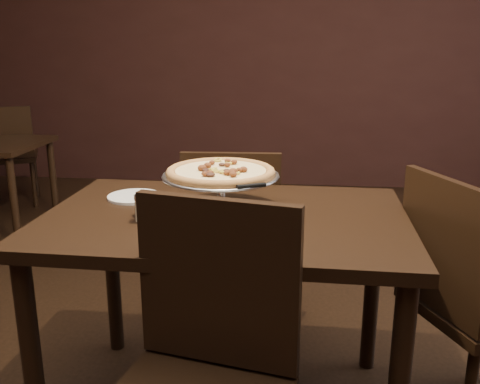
# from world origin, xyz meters

# --- Properties ---
(room) EXTENTS (6.04, 7.04, 2.84)m
(room) POSITION_xyz_m (0.06, 0.03, 1.40)
(room) COLOR black
(room) RESTS_ON ground
(dining_table) EXTENTS (1.31, 0.89, 0.81)m
(dining_table) POSITION_xyz_m (0.02, -0.00, 0.70)
(dining_table) COLOR black
(dining_table) RESTS_ON ground
(pizza_stand) EXTENTS (0.42, 0.42, 0.17)m
(pizza_stand) POSITION_xyz_m (-0.00, 0.04, 0.95)
(pizza_stand) COLOR silver
(pizza_stand) RESTS_ON dining_table
(parmesan_shaker) EXTENTS (0.06, 0.06, 0.10)m
(parmesan_shaker) POSITION_xyz_m (-0.25, -0.10, 0.86)
(parmesan_shaker) COLOR beige
(parmesan_shaker) RESTS_ON dining_table
(pepper_flake_shaker) EXTENTS (0.05, 0.05, 0.09)m
(pepper_flake_shaker) POSITION_xyz_m (-0.05, -0.16, 0.86)
(pepper_flake_shaker) COLOR maroon
(pepper_flake_shaker) RESTS_ON dining_table
(packet_caddy) EXTENTS (0.08, 0.08, 0.07)m
(packet_caddy) POSITION_xyz_m (-0.25, -0.05, 0.84)
(packet_caddy) COLOR black
(packet_caddy) RESTS_ON dining_table
(napkin_stack) EXTENTS (0.14, 0.14, 0.01)m
(napkin_stack) POSITION_xyz_m (0.22, -0.30, 0.82)
(napkin_stack) COLOR white
(napkin_stack) RESTS_ON dining_table
(plate_left) EXTENTS (0.21, 0.21, 0.01)m
(plate_left) POSITION_xyz_m (-0.37, 0.16, 0.82)
(plate_left) COLOR white
(plate_left) RESTS_ON dining_table
(plate_near) EXTENTS (0.25, 0.25, 0.01)m
(plate_near) POSITION_xyz_m (0.08, -0.34, 0.82)
(plate_near) COLOR white
(plate_near) RESTS_ON dining_table
(serving_spatula) EXTENTS (0.13, 0.13, 0.02)m
(serving_spatula) POSITION_xyz_m (0.12, -0.12, 0.95)
(serving_spatula) COLOR silver
(serving_spatula) RESTS_ON pizza_stand
(chair_far) EXTENTS (0.46, 0.46, 0.94)m
(chair_far) POSITION_xyz_m (-0.02, 0.57, 0.52)
(chair_far) COLOR black
(chair_far) RESTS_ON ground
(chair_near) EXTENTS (0.56, 0.56, 1.01)m
(chair_near) POSITION_xyz_m (0.04, -0.59, 0.55)
(chair_near) COLOR black
(chair_near) RESTS_ON ground
(chair_side) EXTENTS (0.60, 0.60, 0.97)m
(chair_side) POSITION_xyz_m (0.90, 0.03, 0.53)
(chair_side) COLOR black
(chair_side) RESTS_ON ground
(bg_chair_far) EXTENTS (0.55, 0.55, 0.89)m
(bg_chair_far) POSITION_xyz_m (-2.21, 2.49, 0.48)
(bg_chair_far) COLOR black
(bg_chair_far) RESTS_ON ground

